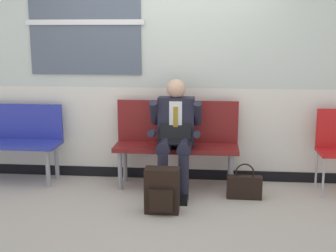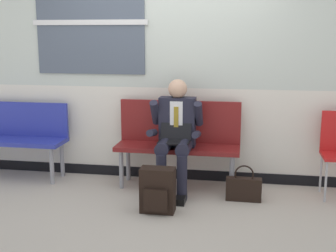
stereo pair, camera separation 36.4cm
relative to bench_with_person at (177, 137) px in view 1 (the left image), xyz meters
The scene contains 8 objects.
ground_plane 0.65m from the bench_with_person, 115.98° to the right, with size 18.00×18.00×0.00m, color #B2A899.
station_wall 1.03m from the bench_with_person, 120.62° to the left, with size 6.42×0.17×3.10m.
bench_with_person is the anchor object (origin of this frame).
bench_empty 1.96m from the bench_with_person, behind, with size 1.18×0.42×0.90m.
person_seated 0.23m from the bench_with_person, 90.00° to the right, with size 0.57×0.70×1.23m.
backpack 0.92m from the bench_with_person, 95.28° to the right, with size 0.34×0.21×0.45m.
handbag 0.95m from the bench_with_person, 27.32° to the right, with size 0.37×0.10×0.39m.
folding_chair 1.75m from the bench_with_person, ahead, with size 0.38×0.38×0.91m.
Camera 1 is at (0.52, -4.65, 1.71)m, focal length 47.76 mm.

